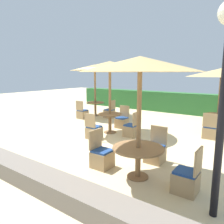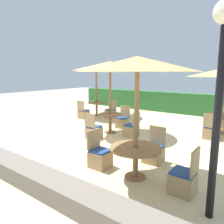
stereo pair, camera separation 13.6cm
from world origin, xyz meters
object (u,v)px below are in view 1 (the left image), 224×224
(patio_chair_back_right_south, at_px, (210,131))
(patio_chair_front_right_west, at_px, (102,157))
(patio_chair_front_right_east, at_px, (187,180))
(patio_chair_back_left_east, at_px, (110,113))
(parasol_center, at_px, (110,66))
(patio_chair_back_left_south, at_px, (82,113))
(round_table_front_right, at_px, (138,153))
(round_table_back_left, at_px, (95,105))
(round_table_center, at_px, (110,119))
(patio_chair_back_right_north, at_px, (223,121))
(round_table_back_right, at_px, (218,118))
(parasol_front_right, at_px, (140,65))
(patio_chair_center_east, at_px, (131,129))
(patio_chair_center_north, at_px, (122,122))
(parasol_back_right, at_px, (222,73))
(patio_chair_front_right_north, at_px, (155,152))
(parasol_back_left, at_px, (95,68))
(patio_chair_center_south, at_px, (94,131))

(patio_chair_back_right_south, distance_m, patio_chair_front_right_west, 4.47)
(patio_chair_front_right_east, xyz_separation_m, patio_chair_back_left_east, (-5.51, 4.97, 0.00))
(parasol_center, bearing_deg, patio_chair_back_left_south, 153.89)
(parasol_center, bearing_deg, patio_chair_front_right_east, -35.03)
(round_table_front_right, xyz_separation_m, patio_chair_back_left_east, (-4.43, 4.97, -0.30))
(round_table_back_left, height_order, round_table_center, round_table_center)
(patio_chair_back_right_north, distance_m, round_table_center, 4.91)
(round_table_back_right, bearing_deg, patio_chair_back_left_east, -178.07)
(patio_chair_front_right_west, relative_size, patio_chair_back_left_east, 1.00)
(parasol_front_right, bearing_deg, patio_chair_front_right_west, -177.00)
(round_table_front_right, relative_size, patio_chair_center_east, 1.23)
(patio_chair_back_left_east, xyz_separation_m, patio_chair_center_north, (1.68, -1.38, 0.00))
(parasol_back_right, xyz_separation_m, round_table_center, (-3.41, -2.49, -1.76))
(round_table_center, bearing_deg, patio_chair_back_left_south, 153.89)
(parasol_back_right, xyz_separation_m, patio_chair_front_right_east, (0.38, -5.15, -2.06))
(patio_chair_front_right_west, bearing_deg, patio_chair_front_right_east, 91.19)
(patio_chair_front_right_west, bearing_deg, round_table_center, -147.53)
(patio_chair_back_right_south, bearing_deg, round_table_center, -156.45)
(parasol_front_right, xyz_separation_m, patio_chair_center_east, (-1.75, 2.67, -2.21))
(patio_chair_center_east, bearing_deg, patio_chair_front_right_north, -134.18)
(parasol_center, bearing_deg, parasol_front_right, -44.35)
(patio_chair_back_right_south, xyz_separation_m, patio_chair_back_left_east, (-5.08, 0.86, 0.00))
(patio_chair_front_right_north, height_order, patio_chair_back_left_east, same)
(round_table_front_right, height_order, patio_chair_center_north, patio_chair_center_north)
(patio_chair_back_right_north, relative_size, patio_chair_front_right_east, 1.00)
(round_table_front_right, height_order, patio_chair_center_east, patio_chair_center_east)
(patio_chair_center_north, bearing_deg, patio_chair_front_right_west, 115.87)
(round_table_front_right, distance_m, patio_chair_center_east, 3.21)
(patio_chair_back_left_south, relative_size, patio_chair_back_left_east, 1.00)
(parasol_back_right, bearing_deg, patio_chair_center_north, -155.71)
(patio_chair_back_right_south, relative_size, patio_chair_center_north, 1.00)
(parasol_front_right, relative_size, patio_chair_back_left_south, 2.85)
(patio_chair_back_right_south, bearing_deg, patio_chair_back_right_north, 87.61)
(round_table_center, bearing_deg, parasol_back_left, 139.06)
(patio_chair_back_right_south, distance_m, patio_chair_center_east, 2.80)
(parasol_back_right, relative_size, parasol_back_left, 0.95)
(parasol_back_left, height_order, patio_chair_back_left_east, parasol_back_left)
(parasol_back_right, xyz_separation_m, patio_chair_center_south, (-3.42, -3.46, -2.06))
(round_table_front_right, xyz_separation_m, patio_chair_front_right_east, (1.08, -0.01, -0.30))
(patio_chair_back_right_south, height_order, round_table_front_right, patio_chair_back_right_south)
(patio_chair_front_right_west, bearing_deg, parasol_back_left, -138.76)
(patio_chair_front_right_north, height_order, patio_chair_back_left_south, same)
(patio_chair_back_right_north, distance_m, patio_chair_back_left_south, 6.55)
(patio_chair_front_right_west, xyz_separation_m, patio_chair_front_right_north, (0.94, 1.08, 0.00))
(round_table_back_right, bearing_deg, patio_chair_back_left_south, -169.45)
(parasol_back_right, bearing_deg, patio_chair_center_south, -134.66)
(parasol_back_right, xyz_separation_m, parasol_back_left, (-6.11, -0.14, 0.26))
(round_table_front_right, relative_size, round_table_center, 1.25)
(patio_chair_front_right_north, relative_size, patio_chair_center_east, 1.00)
(parasol_back_right, height_order, patio_chair_front_right_west, parasol_back_right)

